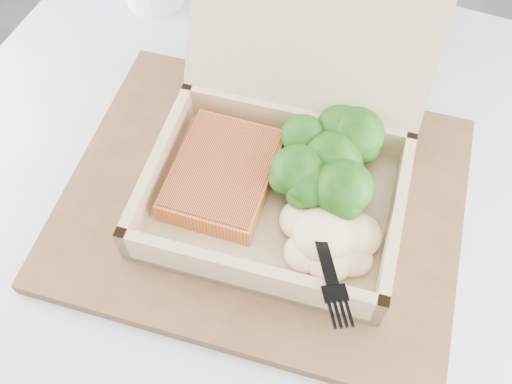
# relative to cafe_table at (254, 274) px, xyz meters

# --- Properties ---
(floor) EXTENTS (4.00, 4.00, 0.00)m
(floor) POSITION_rel_cafe_table_xyz_m (0.04, 0.34, -0.52)
(floor) COLOR gray
(floor) RESTS_ON ground
(cafe_table) EXTENTS (0.81, 0.81, 0.70)m
(cafe_table) POSITION_rel_cafe_table_xyz_m (0.00, 0.00, 0.00)
(cafe_table) COLOR black
(cafe_table) RESTS_ON floor
(serving_tray) EXTENTS (0.38, 0.31, 0.02)m
(serving_tray) POSITION_rel_cafe_table_xyz_m (0.01, -0.00, 0.19)
(serving_tray) COLOR brown
(serving_tray) RESTS_ON cafe_table
(takeout_container) EXTENTS (0.24, 0.28, 0.20)m
(takeout_container) POSITION_rel_cafe_table_xyz_m (0.02, 0.04, 0.25)
(takeout_container) COLOR tan
(takeout_container) RESTS_ON serving_tray
(salmon_fillet) EXTENTS (0.10, 0.12, 0.02)m
(salmon_fillet) POSITION_rel_cafe_table_xyz_m (-0.03, -0.00, 0.22)
(salmon_fillet) COLOR #D36129
(salmon_fillet) RESTS_ON takeout_container
(broccoli_pile) EXTENTS (0.13, 0.13, 0.05)m
(broccoli_pile) POSITION_rel_cafe_table_xyz_m (0.07, 0.03, 0.23)
(broccoli_pile) COLOR #276A17
(broccoli_pile) RESTS_ON takeout_container
(mashed_potatoes) EXTENTS (0.09, 0.08, 0.03)m
(mashed_potatoes) POSITION_rel_cafe_table_xyz_m (0.08, -0.04, 0.22)
(mashed_potatoes) COLOR beige
(mashed_potatoes) RESTS_ON takeout_container
(plastic_fork) EXTENTS (0.07, 0.13, 0.03)m
(plastic_fork) POSITION_rel_cafe_table_xyz_m (0.07, -0.04, 0.24)
(plastic_fork) COLOR black
(plastic_fork) RESTS_ON mashed_potatoes
(receipt) EXTENTS (0.09, 0.15, 0.00)m
(receipt) POSITION_rel_cafe_table_xyz_m (0.03, 0.19, 0.18)
(receipt) COLOR silver
(receipt) RESTS_ON cafe_table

